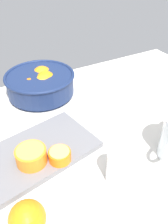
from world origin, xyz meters
The scene contains 8 objects.
ground_plane centered at (0.00, 0.00, -1.50)cm, with size 141.72×90.85×3.00cm, color silver.
fruit_bowl centered at (-5.88, 31.37, 5.33)cm, with size 27.97×27.97×10.33cm.
juice_glass centered at (-2.71, -19.37, 4.36)cm, with size 6.80×6.80×9.78cm.
cutting_board centered at (-18.93, -0.06, 0.95)cm, with size 35.54×20.83×1.89cm, color slate.
orange_half_0 centered at (-21.48, -3.70, 4.25)cm, with size 8.76×8.76×4.78cm.
orange_half_1 centered at (-14.23, -6.86, 3.57)cm, with size 6.46×6.46×3.42cm.
loose_orange_1 centered at (-28.20, -20.88, 4.15)cm, with size 8.30×8.30×8.30cm, color orange.
spoon centered at (38.04, 22.15, 0.42)cm, with size 12.63×14.79×1.00cm.
Camera 1 is at (-30.59, -50.83, 53.65)cm, focal length 38.07 mm.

